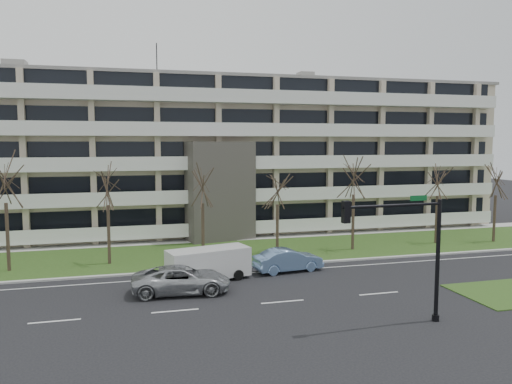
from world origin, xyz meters
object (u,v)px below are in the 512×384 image
object	(u,v)px
blue_sedan	(288,260)
traffic_signal	(407,242)
white_van	(209,261)
silver_pickup	(182,280)

from	to	relation	value
blue_sedan	traffic_signal	xyz separation A→B (m)	(2.29, -11.19, 3.33)
white_van	traffic_signal	bearing A→B (deg)	-66.42
blue_sedan	traffic_signal	bearing A→B (deg)	-176.17
white_van	traffic_signal	distance (m)	13.43
blue_sedan	silver_pickup	bearing A→B (deg)	104.49
silver_pickup	traffic_signal	distance (m)	13.26
blue_sedan	white_van	distance (m)	5.71
silver_pickup	white_van	world-z (taller)	white_van
silver_pickup	white_van	size ratio (longest dim) A/B	1.03
silver_pickup	traffic_signal	world-z (taller)	traffic_signal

